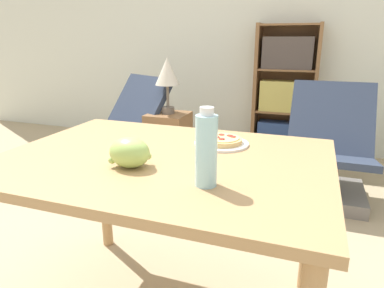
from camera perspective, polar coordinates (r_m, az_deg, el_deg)
The scene contains 10 objects.
wall_back at distance 3.97m, azimuth 10.33°, elevation 18.15°, with size 8.00×0.05×2.60m.
dining_table at distance 1.38m, azimuth -4.65°, elevation -5.82°, with size 1.27×0.93×0.77m.
pizza_on_plate at distance 1.48m, azimuth 4.93°, elevation 0.43°, with size 0.24×0.24×0.04m.
grape_bunch at distance 1.23m, azimuth -10.35°, elevation -1.42°, with size 0.15×0.12×0.11m.
drink_bottle at distance 1.04m, azimuth 2.39°, elevation -0.95°, with size 0.07×0.07×0.25m.
lounge_chair_near at distance 3.21m, azimuth -11.39°, elevation 0.04°, with size 0.87×0.97×0.88m.
lounge_chair_far at distance 2.87m, azimuth 21.61°, elevation -2.94°, with size 0.63×0.76×0.88m.
bookshelf at distance 3.79m, azimuth 15.17°, elevation 8.02°, with size 0.64×0.28×1.37m.
side_table at distance 3.08m, azimuth -3.89°, elevation -0.23°, with size 0.34×0.34×0.59m.
table_lamp at distance 2.96m, azimuth -4.14°, elevation 11.54°, with size 0.21×0.21×0.48m.
Camera 1 is at (0.68, -1.28, 1.21)m, focal length 32.00 mm.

